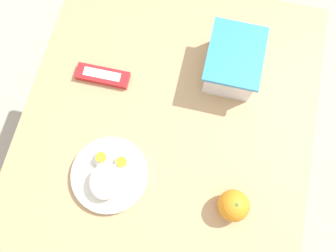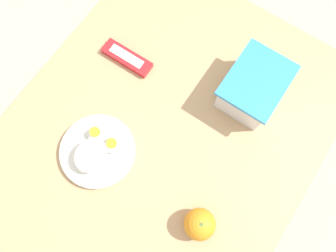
{
  "view_description": "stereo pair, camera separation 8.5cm",
  "coord_description": "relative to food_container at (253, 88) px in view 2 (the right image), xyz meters",
  "views": [
    {
      "loc": [
        0.19,
        0.06,
        1.6
      ],
      "look_at": [
        -0.03,
        0.01,
        0.78
      ],
      "focal_mm": 35.0,
      "sensor_mm": 36.0,
      "label": 1
    },
    {
      "loc": [
        0.16,
        0.14,
        1.6
      ],
      "look_at": [
        -0.03,
        0.01,
        0.78
      ],
      "focal_mm": 35.0,
      "sensor_mm": 36.0,
      "label": 2
    }
  ],
  "objects": [
    {
      "name": "rice_plate",
      "position": [
        0.36,
        -0.25,
        -0.03
      ],
      "size": [
        0.2,
        0.2,
        0.06
      ],
      "color": "silver",
      "rests_on": "table"
    },
    {
      "name": "candy_bar",
      "position": [
        0.1,
        -0.34,
        -0.04
      ],
      "size": [
        0.05,
        0.15,
        0.02
      ],
      "color": "red",
      "rests_on": "table"
    },
    {
      "name": "orange_fruit",
      "position": [
        0.37,
        0.07,
        -0.01
      ],
      "size": [
        0.08,
        0.08,
        0.08
      ],
      "color": "orange",
      "rests_on": "table"
    },
    {
      "name": "ground_plane",
      "position": [
        0.24,
        -0.14,
        -0.8
      ],
      "size": [
        10.0,
        10.0,
        0.0
      ],
      "primitive_type": "plane",
      "color": "#B2A899"
    },
    {
      "name": "food_container",
      "position": [
        0.0,
        0.0,
        0.0
      ],
      "size": [
        0.18,
        0.14,
        0.1
      ],
      "color": "white",
      "rests_on": "table"
    },
    {
      "name": "table",
      "position": [
        0.24,
        -0.14,
        -0.18
      ],
      "size": [
        1.0,
        0.78,
        0.75
      ],
      "color": "tan",
      "rests_on": "ground_plane"
    }
  ]
}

